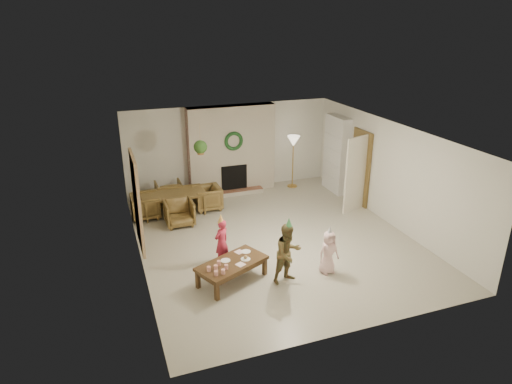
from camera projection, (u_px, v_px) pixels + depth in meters
name	position (u px, v px, depth m)	size (l,w,h in m)	color
floor	(274.00, 239.00, 10.42)	(7.00, 7.00, 0.00)	#B7B29E
ceiling	(276.00, 133.00, 9.51)	(7.00, 7.00, 0.00)	white
wall_back	(230.00, 148.00, 13.03)	(7.00, 7.00, 0.00)	silver
wall_front	(360.00, 265.00, 6.90)	(7.00, 7.00, 0.00)	silver
wall_left	(136.00, 206.00, 9.02)	(7.00, 7.00, 0.00)	silver
wall_right	(390.00, 173.00, 10.91)	(7.00, 7.00, 0.00)	silver
fireplace_mass	(232.00, 149.00, 12.86)	(2.50, 0.40, 2.50)	#511519
fireplace_hearth	(236.00, 192.00, 12.99)	(1.60, 0.30, 0.12)	brown
fireplace_firebox	(234.00, 178.00, 12.99)	(0.75, 0.12, 0.75)	black
fireplace_wreath	(234.00, 141.00, 12.55)	(0.54, 0.54, 0.10)	#173E1C
floor_lamp_base	(292.00, 186.00, 13.61)	(0.29, 0.29, 0.03)	gold
floor_lamp_post	(293.00, 163.00, 13.35)	(0.03, 0.03, 1.41)	gold
floor_lamp_shade	(293.00, 141.00, 13.10)	(0.37, 0.37, 0.31)	beige
bookshelf_carcass	(336.00, 154.00, 12.93)	(0.30, 1.00, 2.20)	white
bookshelf_shelf_a	(334.00, 176.00, 13.16)	(0.30, 0.92, 0.03)	white
bookshelf_shelf_b	(335.00, 163.00, 13.02)	(0.30, 0.92, 0.03)	white
bookshelf_shelf_c	(336.00, 149.00, 12.87)	(0.30, 0.92, 0.03)	white
bookshelf_shelf_d	(337.00, 136.00, 12.72)	(0.30, 0.92, 0.03)	white
books_row_lower	(337.00, 173.00, 12.97)	(0.20, 0.40, 0.24)	#AD202E
books_row_mid	(334.00, 158.00, 13.00)	(0.20, 0.44, 0.24)	#286393
books_row_upper	(338.00, 146.00, 12.73)	(0.20, 0.36, 0.22)	gold
door_frame	(361.00, 168.00, 12.03)	(0.05, 0.86, 2.04)	brown
door_leaf	(356.00, 174.00, 11.59)	(0.05, 0.80, 2.00)	beige
curtain_panel	(137.00, 202.00, 9.21)	(0.06, 1.20, 2.00)	beige
dining_table	(174.00, 203.00, 11.64)	(1.63, 0.91, 0.57)	brown
dining_chair_near	(179.00, 213.00, 11.01)	(0.67, 0.69, 0.63)	brown
dining_chair_far	(169.00, 193.00, 12.25)	(0.67, 0.69, 0.63)	brown
dining_chair_left	(146.00, 206.00, 11.40)	(0.67, 0.69, 0.63)	brown
dining_chair_right	(207.00, 198.00, 11.92)	(0.67, 0.69, 0.63)	brown
hanging_plant_cord	(200.00, 137.00, 10.54)	(0.01, 0.01, 0.70)	tan
hanging_plant_pot	(201.00, 152.00, 10.67)	(0.16, 0.16, 0.12)	brown
hanging_plant_foliage	(200.00, 147.00, 10.63)	(0.32, 0.32, 0.32)	#214416
coffee_table_top	(232.00, 263.00, 8.62)	(1.36, 0.68, 0.06)	#4A3118
coffee_table_apron	(232.00, 267.00, 8.65)	(1.25, 0.57, 0.08)	#4A3118
coffee_leg_fl	(217.00, 291.00, 8.11)	(0.07, 0.07, 0.36)	#4A3118
coffee_leg_fr	(265.00, 267.00, 8.92)	(0.07, 0.07, 0.36)	#4A3118
coffee_leg_bl	(198.00, 280.00, 8.48)	(0.07, 0.07, 0.36)	#4A3118
coffee_leg_br	(245.00, 257.00, 9.28)	(0.07, 0.07, 0.36)	#4A3118
cup_a	(216.00, 273.00, 8.15)	(0.07, 0.07, 0.09)	white
cup_b	(209.00, 269.00, 8.28)	(0.07, 0.07, 0.09)	white
cup_c	(223.00, 272.00, 8.19)	(0.07, 0.07, 0.09)	white
cup_d	(216.00, 267.00, 8.33)	(0.07, 0.07, 0.09)	white
cup_e	(226.00, 267.00, 8.34)	(0.07, 0.07, 0.09)	white
cup_f	(219.00, 263.00, 8.48)	(0.07, 0.07, 0.09)	white
plate_a	(225.00, 260.00, 8.66)	(0.19, 0.19, 0.01)	white
plate_b	(246.00, 259.00, 8.71)	(0.19, 0.19, 0.01)	white
plate_c	(246.00, 251.00, 8.98)	(0.19, 0.19, 0.01)	white
food_scoop	(246.00, 257.00, 8.69)	(0.07, 0.07, 0.07)	tan
napkin_left	(241.00, 264.00, 8.52)	(0.16, 0.16, 0.01)	#FEBBC0
napkin_right	(239.00, 252.00, 8.97)	(0.16, 0.16, 0.01)	#FEBBC0
child_red	(222.00, 242.00, 9.18)	(0.36, 0.24, 1.00)	#C62A44
party_hat_red	(221.00, 218.00, 8.99)	(0.14, 0.14, 0.19)	#E7E84D
child_plaid	(288.00, 253.00, 8.55)	(0.58, 0.45, 1.20)	brown
party_hat_plaid	(289.00, 223.00, 8.32)	(0.14, 0.14, 0.20)	#46A457
child_pink	(328.00, 252.00, 8.89)	(0.44, 0.29, 0.90)	#FECBCB
party_hat_pink	(330.00, 230.00, 8.71)	(0.12, 0.12, 0.16)	silver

